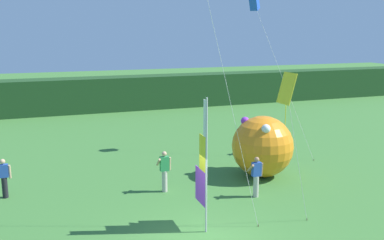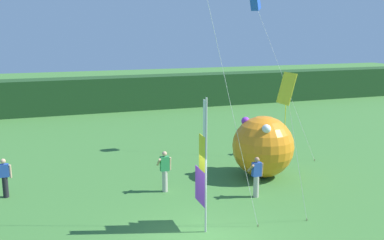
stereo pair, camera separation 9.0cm
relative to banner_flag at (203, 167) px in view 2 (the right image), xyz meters
The scene contains 10 objects.
ground_plane 2.31m from the banner_flag, 120.80° to the right, with size 120.00×120.00×0.00m, color #3D7533.
distant_treeline 23.01m from the banner_flag, 91.06° to the left, with size 80.00×2.40×2.75m, color #1E421E.
banner_flag is the anchor object (origin of this frame).
person_near_banner 9.53m from the banner_flag, 50.74° to the left, with size 0.55×0.48×1.64m.
person_mid_field 8.34m from the banner_flag, 141.31° to the left, with size 0.55×0.48×1.60m.
person_far_left 3.89m from the banner_flag, 94.31° to the left, with size 0.55×0.48×1.72m.
person_far_right 3.77m from the banner_flag, 32.50° to the left, with size 0.55×0.48×1.65m.
inflatable_balloon 6.07m from the banner_flag, 42.60° to the left, with size 2.78×2.83×2.78m.
kite_yellow_diamond_2 3.63m from the banner_flag, 13.50° to the right, with size 1.21×0.75×5.21m.
kite_blue_box_3 11.87m from the banner_flag, 54.04° to the left, with size 2.38×3.55×8.26m.
Camera 2 is at (-4.35, -11.93, 6.54)m, focal length 40.48 mm.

